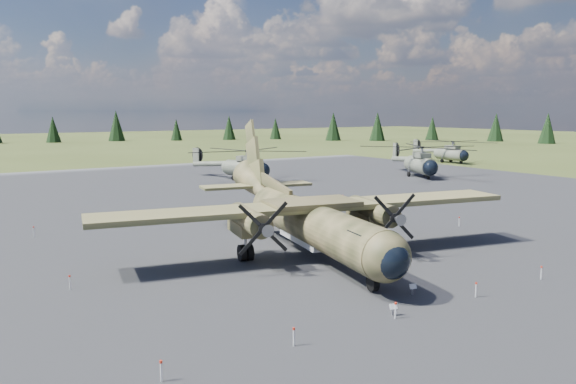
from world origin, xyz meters
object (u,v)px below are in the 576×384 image
transport_plane (305,214)px  helicopter_near (245,159)px  helicopter_mid (420,155)px  helicopter_far (451,147)px

transport_plane → helicopter_near: (16.82, 40.29, 0.33)m
transport_plane → helicopter_mid: (41.37, 28.86, 0.55)m
helicopter_far → helicopter_mid: bearing=-145.6°
transport_plane → helicopter_far: bearing=45.2°
transport_plane → helicopter_mid: transport_plane is taller
helicopter_near → helicopter_far: bearing=-16.0°
transport_plane → helicopter_mid: bearing=46.3°
transport_plane → helicopter_far: size_ratio=1.48×
helicopter_far → transport_plane: bearing=-143.5°
helicopter_near → helicopter_mid: size_ratio=0.92×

